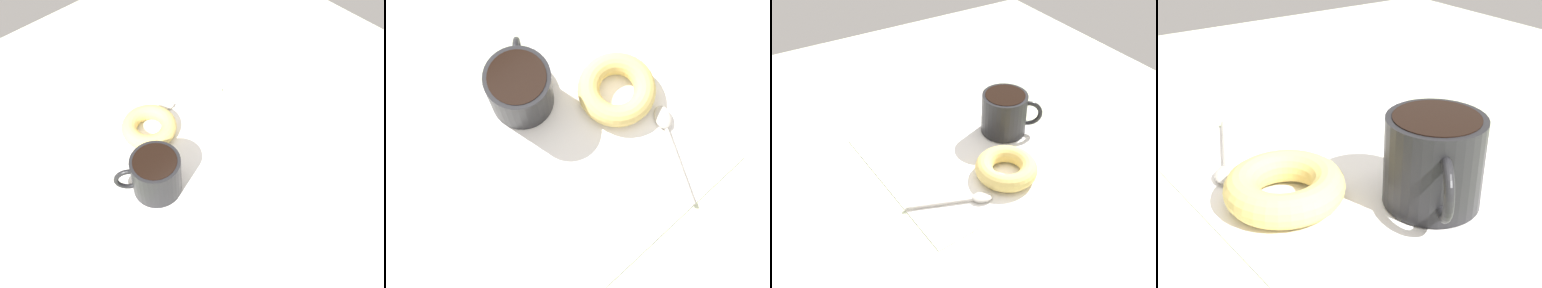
# 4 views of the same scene
# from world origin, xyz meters

# --- Properties ---
(ground_plane) EXTENTS (1.20, 1.20, 0.02)m
(ground_plane) POSITION_xyz_m (0.00, 0.00, -0.01)
(ground_plane) COLOR beige
(napkin) EXTENTS (0.35, 0.35, 0.00)m
(napkin) POSITION_xyz_m (-0.02, -0.02, 0.00)
(napkin) COLOR white
(napkin) RESTS_ON ground_plane
(coffee_cup) EXTENTS (0.09, 0.11, 0.08)m
(coffee_cup) POSITION_xyz_m (0.00, -0.12, 0.05)
(coffee_cup) COLOR black
(coffee_cup) RESTS_ON napkin
(donut) EXTENTS (0.11, 0.11, 0.03)m
(donut) POSITION_xyz_m (-0.11, -0.05, 0.02)
(donut) COLOR #E5C66B
(donut) RESTS_ON napkin
(spoon) EXTENTS (0.07, 0.14, 0.01)m
(spoon) POSITION_xyz_m (-0.13, 0.04, 0.01)
(spoon) COLOR #B7B2A8
(spoon) RESTS_ON napkin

